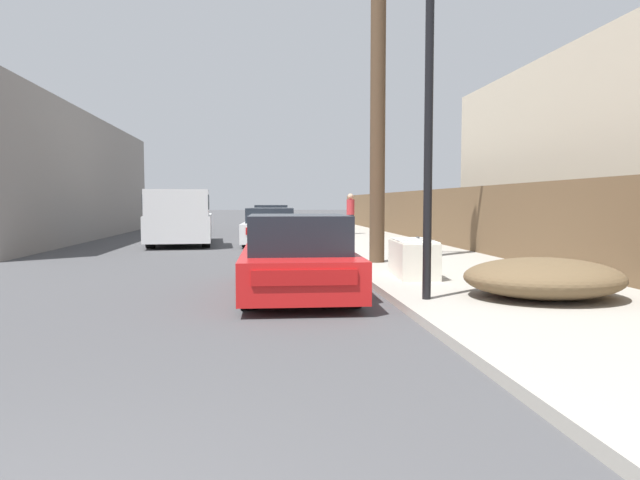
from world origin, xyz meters
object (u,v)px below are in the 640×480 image
Objects in this scene: car_parked_mid at (271,227)px; pickup_truck at (180,218)px; street_lamp at (429,87)px; brush_pile at (543,278)px; parked_sports_car_red at (297,259)px; car_parked_far at (272,220)px; utility_pole at (378,56)px; pedestrian at (350,213)px; discarded_fridge at (413,258)px.

pickup_truck is (-3.12, -0.31, 0.33)m from car_parked_mid.
street_lamp reaches higher than brush_pile.
car_parked_far is (0.07, 18.85, 0.05)m from parked_sports_car_red.
utility_pole reaches higher than car_parked_mid.
parked_sports_car_red is at bearing -86.40° from car_parked_mid.
utility_pole is 6.79m from brush_pile.
brush_pile is (3.45, -1.36, -0.18)m from parked_sports_car_red.
pedestrian is (3.31, -3.58, 0.38)m from car_parked_far.
utility_pole is at bearing 86.07° from street_lamp.
pickup_truck reaches higher than car_parked_mid.
utility_pole is 5.22× the size of pedestrian.
car_parked_far is at bearing -116.98° from pickup_truck.
street_lamp is at bearing 108.27° from pickup_truck.
parked_sports_car_red is 11.46m from pickup_truck.
utility_pole reaches higher than car_parked_far.
parked_sports_car_red is 2.38× the size of pedestrian.
car_parked_mid is 5.35m from pedestrian.
street_lamp reaches higher than pedestrian.
car_parked_far is 15.85m from utility_pole.
brush_pile is at bearing -20.36° from parked_sports_car_red.
utility_pole is 4.00× the size of brush_pile.
parked_sports_car_red is 18.85m from car_parked_far.
parked_sports_car_red is at bearing 158.42° from brush_pile.
car_parked_far is at bearing 101.37° from discarded_fridge.
pickup_truck is 3.18× the size of pedestrian.
utility_pole is at bearing 97.83° from discarded_fridge.
car_parked_far is at bearing 97.57° from utility_pole.
discarded_fridge is 10.40m from car_parked_mid.
car_parked_far is 0.85× the size of pickup_truck.
parked_sports_car_red is 3.31m from street_lamp.
discarded_fridge is at bearing -80.34° from car_parked_far.
pedestrian reaches higher than parked_sports_car_red.
street_lamp reaches higher than car_parked_mid.
street_lamp is 3.17m from brush_pile.
parked_sports_car_red is at bearing -102.48° from pedestrian.
pickup_truck is (-3.35, -7.88, 0.30)m from car_parked_far.
street_lamp is 2.96× the size of pedestrian.
car_parked_mid is at bearing 106.44° from utility_pole.
discarded_fridge is at bearing 28.79° from parked_sports_car_red.
parked_sports_car_red is 0.87× the size of car_parked_mid.
brush_pile is (1.36, -5.04, -4.34)m from utility_pole.
pedestrian is at bearing 78.74° from parked_sports_car_red.
car_parked_mid is at bearing -131.59° from pedestrian.
utility_pole reaches higher than parked_sports_car_red.
discarded_fridge is 0.35× the size of car_parked_far.
utility_pole is 5.27m from street_lamp.
car_parked_far reaches higher than discarded_fridge.
street_lamp is at bearing -78.62° from car_parked_mid.
car_parked_far reaches higher than brush_pile.
brush_pile is 1.31× the size of pedestrian.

